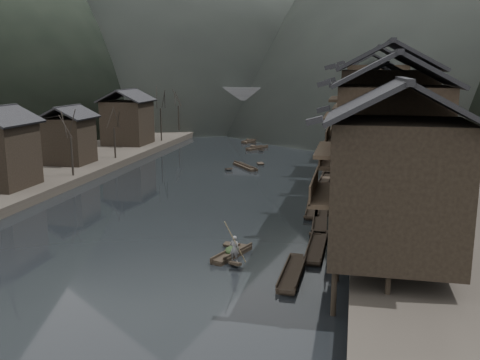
# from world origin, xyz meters

# --- Properties ---
(water) EXTENTS (300.00, 300.00, 0.00)m
(water) POSITION_xyz_m (0.00, 0.00, 0.00)
(water) COLOR black
(water) RESTS_ON ground
(left_bank) EXTENTS (40.00, 200.00, 1.20)m
(left_bank) POSITION_xyz_m (-35.00, 40.00, 0.60)
(left_bank) COLOR #2D2823
(left_bank) RESTS_ON ground
(stilt_houses) EXTENTS (9.00, 67.60, 15.71)m
(stilt_houses) POSITION_xyz_m (17.28, 19.55, 8.87)
(stilt_houses) COLOR black
(stilt_houses) RESTS_ON ground
(left_houses) EXTENTS (8.10, 53.20, 8.73)m
(left_houses) POSITION_xyz_m (-20.50, 20.12, 5.66)
(left_houses) COLOR black
(left_houses) RESTS_ON left_bank
(bare_trees) EXTENTS (3.92, 72.80, 7.84)m
(bare_trees) POSITION_xyz_m (-17.00, 24.79, 6.54)
(bare_trees) COLOR black
(bare_trees) RESTS_ON left_bank
(moored_sampans) EXTENTS (2.85, 72.66, 0.47)m
(moored_sampans) POSITION_xyz_m (11.81, 26.98, 0.20)
(moored_sampans) COLOR black
(moored_sampans) RESTS_ON water
(midriver_boats) EXTENTS (12.08, 41.78, 0.45)m
(midriver_boats) POSITION_xyz_m (-2.44, 49.12, 0.20)
(midriver_boats) COLOR black
(midriver_boats) RESTS_ON water
(stone_bridge) EXTENTS (40.00, 6.00, 9.00)m
(stone_bridge) POSITION_xyz_m (-0.00, 72.00, 5.11)
(stone_bridge) COLOR #4C4C4F
(stone_bridge) RESTS_ON ground
(hero_sampan) EXTENTS (2.22, 4.44, 0.43)m
(hero_sampan) POSITION_xyz_m (6.83, -2.67, 0.20)
(hero_sampan) COLOR black
(hero_sampan) RESTS_ON water
(cargo_heap) EXTENTS (0.98, 1.28, 0.59)m
(cargo_heap) POSITION_xyz_m (6.77, -2.48, 0.72)
(cargo_heap) COLOR black
(cargo_heap) RESTS_ON hero_sampan
(boatman) EXTENTS (0.74, 0.56, 1.83)m
(boatman) POSITION_xyz_m (7.36, -4.14, 1.35)
(boatman) COLOR #5A5A5C
(boatman) RESTS_ON hero_sampan
(bamboo_pole) EXTENTS (1.41, 1.87, 3.93)m
(bamboo_pole) POSITION_xyz_m (7.56, -4.14, 4.23)
(bamboo_pole) COLOR #8C7A51
(bamboo_pole) RESTS_ON boatman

